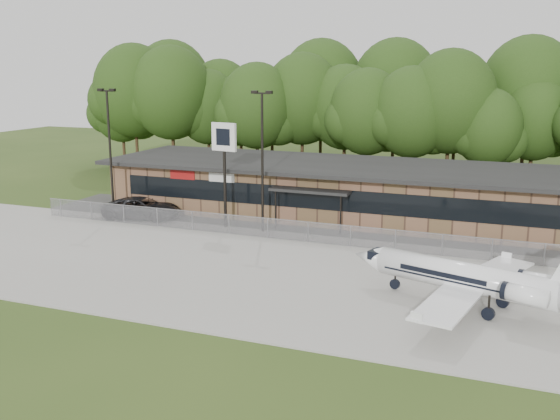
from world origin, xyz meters
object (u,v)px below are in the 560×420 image
at_px(suv, 142,208).
at_px(pole_sign, 224,148).
at_px(terminal, 355,190).
at_px(business_jet, 474,280).

distance_m(suv, pole_sign, 9.10).
xyz_separation_m(terminal, business_jet, (10.52, -17.50, -0.61)).
bearing_deg(suv, business_jet, -122.24).
xyz_separation_m(terminal, pole_sign, (-8.16, -7.14, 3.85)).
bearing_deg(suv, terminal, -76.29).
bearing_deg(business_jet, pole_sign, 168.01).
xyz_separation_m(business_jet, pole_sign, (-18.68, 10.36, 4.47)).
relative_size(terminal, pole_sign, 5.20).
distance_m(terminal, pole_sign, 11.51).
relative_size(terminal, suv, 6.65).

